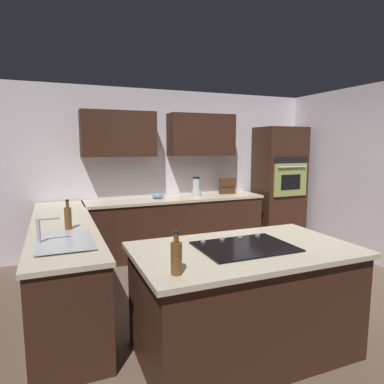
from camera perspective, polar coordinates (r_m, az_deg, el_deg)
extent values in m
plane|color=brown|center=(4.16, 7.15, -16.70)|extent=(14.00, 14.00, 0.00)
cube|color=silver|center=(5.72, -3.01, 3.62)|extent=(6.00, 0.10, 2.60)
cube|color=#381E14|center=(5.65, 1.58, 9.55)|extent=(1.10, 0.34, 0.67)
cube|color=#381E14|center=(5.25, -12.22, 9.50)|extent=(1.10, 0.34, 0.67)
cube|color=silver|center=(5.64, 28.07, 2.63)|extent=(0.10, 4.00, 2.60)
cube|color=#381E14|center=(5.47, -2.62, -5.82)|extent=(2.80, 0.60, 0.86)
cube|color=beige|center=(5.38, -2.65, -1.16)|extent=(2.84, 0.64, 0.04)
cube|color=#381E14|center=(4.05, -20.60, -11.32)|extent=(0.60, 2.90, 0.86)
cube|color=beige|center=(3.93, -20.92, -5.10)|extent=(0.64, 2.94, 0.04)
cube|color=#381E14|center=(3.01, 8.66, -17.77)|extent=(1.72, 0.99, 0.86)
cube|color=beige|center=(2.84, 8.85, -9.56)|extent=(1.80, 1.07, 0.04)
cube|color=#381E14|center=(6.28, 14.35, 1.17)|extent=(0.80, 0.60, 2.03)
cube|color=#939E51|center=(6.02, 16.17, 1.98)|extent=(0.66, 0.03, 0.56)
cube|color=black|center=(6.02, 16.23, 1.59)|extent=(0.40, 0.01, 0.26)
cube|color=black|center=(6.00, 16.29, 5.12)|extent=(0.66, 0.02, 0.11)
cylinder|color=silver|center=(5.98, 16.46, 4.05)|extent=(0.56, 0.02, 0.02)
cube|color=#515456|center=(3.30, -20.64, -7.03)|extent=(0.40, 0.30, 0.02)
cube|color=#515456|center=(2.97, -20.43, -8.65)|extent=(0.40, 0.30, 0.02)
cube|color=#B7BABF|center=(3.13, -20.55, -7.64)|extent=(0.46, 0.70, 0.01)
cylinder|color=#B7BABF|center=(3.11, -24.34, -6.17)|extent=(0.03, 0.03, 0.22)
cylinder|color=#B7BABF|center=(3.08, -22.97, -4.12)|extent=(0.18, 0.02, 0.02)
cube|color=black|center=(2.83, 8.87, -9.04)|extent=(0.76, 0.56, 0.01)
cylinder|color=#B2B2B7|center=(3.16, 10.93, -7.01)|extent=(0.04, 0.04, 0.02)
cylinder|color=#B2B2B7|center=(3.06, 8.09, -7.40)|extent=(0.04, 0.04, 0.02)
cylinder|color=#B2B2B7|center=(2.98, 5.07, -7.79)|extent=(0.04, 0.04, 0.02)
cylinder|color=#B2B2B7|center=(2.90, 1.88, -8.18)|extent=(0.04, 0.04, 0.02)
cylinder|color=silver|center=(5.51, 0.71, -0.15)|extent=(0.15, 0.15, 0.11)
cylinder|color=silver|center=(5.49, 0.72, 1.34)|extent=(0.11, 0.11, 0.18)
cylinder|color=black|center=(5.48, 0.72, 2.40)|extent=(0.12, 0.12, 0.03)
ellipsoid|color=#668CB2|center=(5.29, -5.78, -0.59)|extent=(0.18, 0.18, 0.10)
cube|color=#472B19|center=(5.81, 5.93, 1.03)|extent=(0.27, 0.10, 0.27)
cube|color=#472B19|center=(5.76, 6.19, 0.97)|extent=(0.25, 0.02, 0.02)
cylinder|color=brown|center=(3.58, -20.08, -4.19)|extent=(0.07, 0.07, 0.22)
cylinder|color=brown|center=(3.55, -20.18, -2.00)|extent=(0.03, 0.03, 0.06)
cylinder|color=black|center=(3.55, -20.21, -1.37)|extent=(0.03, 0.03, 0.02)
cylinder|color=brown|center=(2.22, -2.65, -11.10)|extent=(0.07, 0.07, 0.21)
cylinder|color=brown|center=(2.18, -2.67, -7.75)|extent=(0.03, 0.03, 0.06)
cylinder|color=black|center=(2.17, -2.68, -6.74)|extent=(0.04, 0.04, 0.02)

